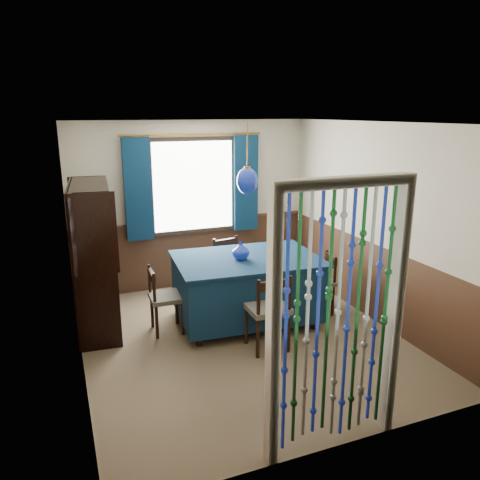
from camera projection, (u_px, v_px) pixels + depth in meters
name	position (u px, v px, depth m)	size (l,w,h in m)	color
floor	(242.00, 339.00, 5.57)	(4.00, 4.00, 0.00)	brown
ceiling	(242.00, 123.00, 4.91)	(4.00, 4.00, 0.00)	silver
wall_back	(193.00, 205.00, 7.03)	(3.60, 3.60, 0.00)	beige
wall_front	(343.00, 303.00, 3.45)	(3.60, 3.60, 0.00)	beige
wall_left	(73.00, 255.00, 4.60)	(4.00, 4.00, 0.00)	beige
wall_right	(375.00, 224.00, 5.88)	(4.00, 4.00, 0.00)	beige
wainscot_back	(194.00, 253.00, 7.22)	(3.60, 3.60, 0.00)	#432819
wainscot_front	(337.00, 391.00, 3.66)	(3.60, 3.60, 0.00)	#432819
wainscot_left	(81.00, 325.00, 4.80)	(4.00, 4.00, 0.00)	#432819
wainscot_right	(369.00, 280.00, 6.07)	(4.00, 4.00, 0.00)	#432819
window	(193.00, 186.00, 6.91)	(1.32, 0.12, 1.42)	black
doorway	(337.00, 325.00, 3.55)	(1.16, 0.12, 2.18)	silver
dining_table	(247.00, 285.00, 5.91)	(1.86, 1.36, 0.86)	#0C253F
chair_near	(268.00, 309.00, 5.21)	(0.46, 0.44, 0.91)	black
chair_far	(231.00, 268.00, 6.62)	(0.51, 0.49, 0.89)	black
chair_left	(164.00, 298.00, 5.65)	(0.40, 0.42, 0.82)	black
chair_right	(320.00, 281.00, 6.22)	(0.46, 0.47, 0.82)	black
sideboard	(96.00, 279.00, 5.77)	(0.59, 1.41, 1.80)	black
pendant_lamp	(247.00, 181.00, 5.56)	(0.25, 0.25, 0.84)	olive
vase_table	(241.00, 251.00, 5.73)	(0.19, 0.19, 0.20)	navy
bowl_shelf	(99.00, 233.00, 5.39)	(0.22, 0.22, 0.06)	beige
vase_sideboard	(96.00, 243.00, 5.99)	(0.17, 0.17, 0.17)	beige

